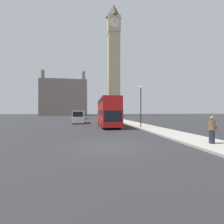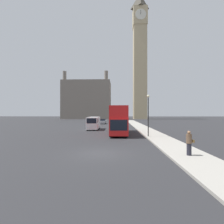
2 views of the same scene
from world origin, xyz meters
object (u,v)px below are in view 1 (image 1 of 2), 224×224
(clock_tower, at_px, (114,58))
(parked_sedan, at_px, (83,117))
(red_double_decker_bus, at_px, (108,111))
(white_van, at_px, (79,117))
(pedestrian, at_px, (212,130))
(street_lamp, at_px, (141,100))

(clock_tower, xyz_separation_m, parked_sedan, (-16.23, -41.50, -33.48))
(red_double_decker_bus, height_order, parked_sedan, red_double_decker_bus)
(white_van, bearing_deg, pedestrian, -64.75)
(red_double_decker_bus, xyz_separation_m, parked_sedan, (-4.50, 24.28, -1.65))
(red_double_decker_bus, distance_m, white_van, 8.03)
(clock_tower, xyz_separation_m, red_double_decker_bus, (-11.73, -65.78, -31.83))
(clock_tower, relative_size, white_van, 12.51)
(clock_tower, xyz_separation_m, white_van, (-16.42, -59.35, -32.85))
(street_lamp, relative_size, parked_sedan, 1.28)
(clock_tower, xyz_separation_m, street_lamp, (-7.90, -69.66, -30.42))
(red_double_decker_bus, distance_m, parked_sedan, 24.74)
(parked_sedan, bearing_deg, red_double_decker_bus, -79.50)
(street_lamp, bearing_deg, white_van, 129.54)
(clock_tower, height_order, white_van, clock_tower)
(street_lamp, xyz_separation_m, parked_sedan, (-8.32, 28.16, -3.06))
(clock_tower, height_order, pedestrian, clock_tower)
(white_van, height_order, street_lamp, street_lamp)
(street_lamp, height_order, parked_sedan, street_lamp)
(clock_tower, bearing_deg, pedestrian, -94.87)
(pedestrian, distance_m, street_lamp, 10.50)
(pedestrian, height_order, street_lamp, street_lamp)
(pedestrian, xyz_separation_m, parked_sedan, (-9.43, 38.26, -0.37))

